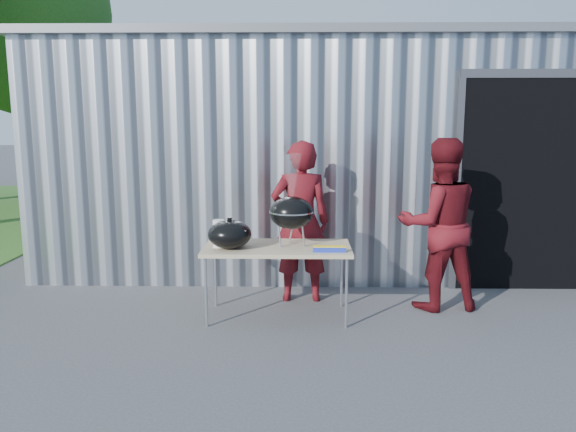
{
  "coord_description": "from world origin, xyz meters",
  "views": [
    {
      "loc": [
        0.19,
        -4.95,
        2.03
      ],
      "look_at": [
        0.08,
        0.74,
        1.05
      ],
      "focal_mm": 35.0,
      "sensor_mm": 36.0,
      "label": 1
    }
  ],
  "objects_px": {
    "kettle_grill": "(291,205)",
    "person_cook": "(300,222)",
    "folding_table": "(277,250)",
    "person_bystander": "(439,224)"
  },
  "relations": [
    {
      "from": "kettle_grill",
      "to": "person_cook",
      "type": "bearing_deg",
      "value": 79.59
    },
    {
      "from": "kettle_grill",
      "to": "folding_table",
      "type": "bearing_deg",
      "value": -163.11
    },
    {
      "from": "folding_table",
      "to": "person_bystander",
      "type": "distance_m",
      "value": 1.77
    },
    {
      "from": "kettle_grill",
      "to": "person_cook",
      "type": "relative_size",
      "value": 0.52
    },
    {
      "from": "folding_table",
      "to": "person_cook",
      "type": "relative_size",
      "value": 0.83
    },
    {
      "from": "folding_table",
      "to": "kettle_grill",
      "type": "xyz_separation_m",
      "value": [
        0.15,
        0.04,
        0.46
      ]
    },
    {
      "from": "person_cook",
      "to": "folding_table",
      "type": "bearing_deg",
      "value": 63.81
    },
    {
      "from": "folding_table",
      "to": "person_bystander",
      "type": "bearing_deg",
      "value": 10.66
    },
    {
      "from": "folding_table",
      "to": "person_bystander",
      "type": "height_order",
      "value": "person_bystander"
    },
    {
      "from": "folding_table",
      "to": "kettle_grill",
      "type": "bearing_deg",
      "value": 16.89
    }
  ]
}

